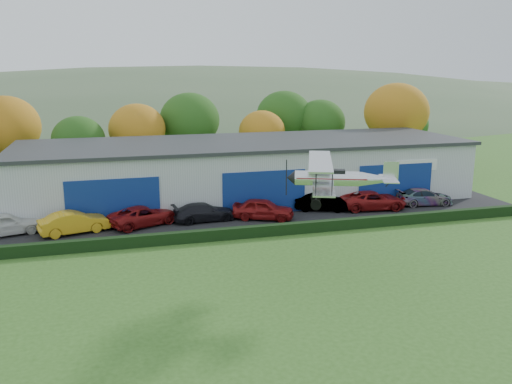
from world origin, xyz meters
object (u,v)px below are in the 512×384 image
object	(u,v)px
car_1	(74,222)
car_7	(424,197)
car_6	(373,200)
biplane	(336,177)
car_3	(204,212)
car_5	(322,202)
hangar	(246,169)
car_0	(5,224)
car_4	(263,209)
car_2	(144,216)

from	to	relation	value
car_1	car_7	bearing A→B (deg)	-104.44
car_6	biplane	world-z (taller)	biplane
car_3	car_5	world-z (taller)	car_5
hangar	car_0	world-z (taller)	hangar
hangar	car_1	size ratio (longest dim) A/B	8.28
car_0	car_1	xyz separation A→B (m)	(4.72, -0.83, -0.02)
hangar	car_1	distance (m)	16.76
car_4	car_7	world-z (taller)	car_4
car_0	car_5	size ratio (longest dim) A/B	1.07
car_4	car_6	world-z (taller)	car_4
hangar	biplane	bearing A→B (deg)	-89.00
car_0	car_4	world-z (taller)	car_0
car_2	biplane	xyz separation A→B (m)	(10.16, -12.52, 4.89)
car_0	car_5	bearing A→B (deg)	-105.21
car_3	car_4	bearing A→B (deg)	-104.24
car_0	car_2	distance (m)	9.74
car_4	car_0	bearing A→B (deg)	111.28
car_1	car_5	xyz separation A→B (m)	(19.76, 1.15, -0.06)
car_0	car_7	size ratio (longest dim) A/B	0.98
car_6	car_1	bearing A→B (deg)	98.39
car_2	car_7	bearing A→B (deg)	-114.42
car_7	biplane	world-z (taller)	biplane
car_1	car_4	xyz separation A→B (m)	(14.27, -0.07, 0.02)
car_5	car_7	size ratio (longest dim) A/B	0.92
hangar	car_2	size ratio (longest dim) A/B	7.56
car_6	car_7	distance (m)	5.02
car_6	car_7	xyz separation A→B (m)	(5.02, 0.16, -0.05)
car_2	car_5	size ratio (longest dim) A/B	1.18
hangar	car_7	size ratio (longest dim) A/B	8.21
car_1	car_7	distance (m)	29.18
hangar	car_1	world-z (taller)	hangar
hangar	biplane	world-z (taller)	biplane
car_1	biplane	bearing A→B (deg)	-143.34
car_0	car_1	size ratio (longest dim) A/B	0.99
car_3	car_5	xyz separation A→B (m)	(10.12, 0.46, 0.04)
car_1	car_2	distance (m)	5.07
car_1	car_6	size ratio (longest dim) A/B	0.89
car_0	car_2	size ratio (longest dim) A/B	0.90
car_4	biplane	distance (m)	12.69
car_0	car_4	xyz separation A→B (m)	(18.98, -0.90, -0.00)
car_2	car_7	size ratio (longest dim) A/B	1.09
biplane	car_6	bearing A→B (deg)	75.09
hangar	car_7	world-z (taller)	hangar
car_0	car_5	world-z (taller)	car_0
car_2	car_4	world-z (taller)	car_4
car_5	biplane	bearing A→B (deg)	-178.91
hangar	car_2	xyz separation A→B (m)	(-9.82, -6.84, -1.86)
biplane	hangar	bearing A→B (deg)	112.49
car_0	car_3	bearing A→B (deg)	-106.53
car_5	car_7	bearing A→B (deg)	-73.01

